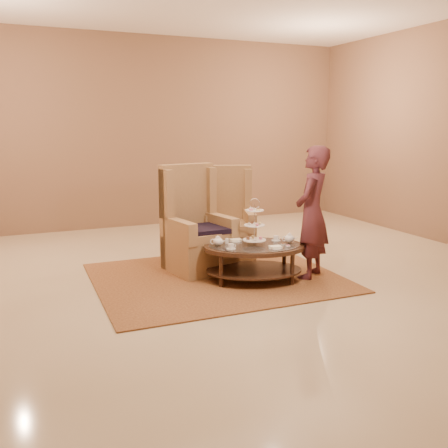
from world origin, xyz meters
name	(u,v)px	position (x,y,z in m)	size (l,w,h in m)	color
ground	(236,285)	(0.00, 0.00, 0.00)	(8.00, 8.00, 0.00)	beige
ceiling	(236,285)	(0.00, 0.00, 0.00)	(8.00, 8.00, 0.02)	white
wall_back	(147,132)	(0.00, 4.00, 1.75)	(8.00, 0.04, 3.50)	#87634A
rug	(216,277)	(-0.12, 0.33, 0.01)	(2.99, 2.51, 0.02)	olive
tea_table	(254,252)	(0.26, 0.04, 0.38)	(1.44, 1.19, 1.03)	black
armchair_left	(195,235)	(-0.22, 0.79, 0.47)	(0.88, 0.90, 1.39)	#A67B4E
armchair_right	(228,226)	(0.45, 1.27, 0.44)	(0.90, 0.91, 1.31)	#A67B4E
person	(312,213)	(0.98, -0.10, 0.83)	(0.72, 0.69, 1.65)	#4F2127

